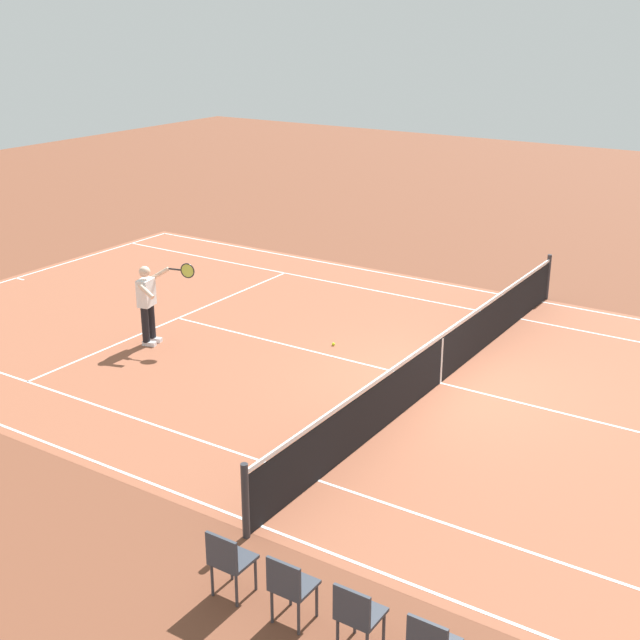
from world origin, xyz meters
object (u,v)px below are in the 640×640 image
Objects in this scene: tennis_net at (441,358)px; spectator_chair_4 at (357,613)px; spectator_chair_5 at (290,585)px; tennis_player_near at (148,301)px; spectator_chair_6 at (229,559)px; tennis_ball at (333,344)px.

spectator_chair_4 is at bearing 108.50° from tennis_net.
spectator_chair_4 is 1.00× the size of spectator_chair_5.
tennis_player_near is (5.84, 1.43, 0.44)m from tennis_net.
spectator_chair_6 is at bearing 94.76° from tennis_net.
tennis_player_near is at bearing 31.05° from tennis_ball.
spectator_chair_4 is 0.86m from spectator_chair_5.
tennis_net reaches higher than spectator_chair_6.
spectator_chair_6 is at bearing 0.00° from spectator_chair_4.
spectator_chair_4 is (-2.29, 6.85, 0.03)m from tennis_net.
spectator_chair_4 is at bearing 123.80° from tennis_ball.
tennis_player_near is at bearing -40.22° from spectator_chair_6.
spectator_chair_6 is at bearing 113.51° from tennis_ball.
spectator_chair_6 is (1.72, 0.00, 0.00)m from spectator_chair_4.
spectator_chair_4 is at bearing 180.00° from spectator_chair_5.
tennis_ball is (2.63, -0.50, -0.46)m from tennis_net.
tennis_player_near reaches higher than spectator_chair_5.
spectator_chair_6 is (-6.41, 5.42, -0.41)m from tennis_player_near.
tennis_player_near is 3.85m from tennis_ball.
spectator_chair_5 and spectator_chair_6 have the same top height.
spectator_chair_6 is (0.86, 0.00, 0.00)m from spectator_chair_5.
spectator_chair_4 is (-8.13, 5.42, -0.41)m from tennis_player_near.
tennis_player_near reaches higher than spectator_chair_6.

